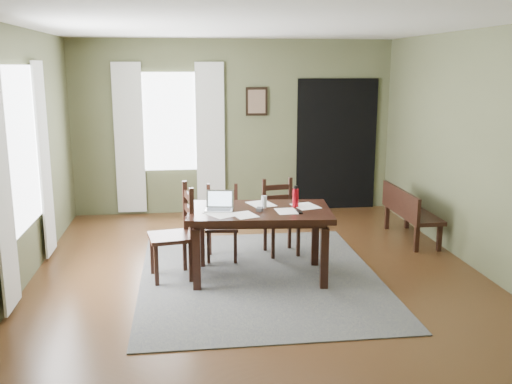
{
  "coord_description": "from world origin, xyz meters",
  "views": [
    {
      "loc": [
        -0.79,
        -5.92,
        2.28
      ],
      "look_at": [
        0.0,
        0.3,
        0.9
      ],
      "focal_mm": 40.0,
      "sensor_mm": 36.0,
      "label": 1
    }
  ],
  "objects": [
    {
      "name": "laptop",
      "position": [
        -0.43,
        0.04,
        0.83
      ],
      "size": [
        0.33,
        0.28,
        0.2
      ],
      "rotation": [
        0.0,
        0.0,
        -0.16
      ],
      "color": "#B7B7BC",
      "rests_on": "dining_table"
    },
    {
      "name": "curtain_back_right",
      "position": [
        -0.38,
        2.94,
        1.2
      ],
      "size": [
        0.44,
        0.03,
        2.3
      ],
      "color": "silver",
      "rests_on": "ground"
    },
    {
      "name": "framed_picture",
      "position": [
        0.35,
        2.97,
        1.75
      ],
      "size": [
        0.34,
        0.03,
        0.44
      ],
      "color": "black",
      "rests_on": "ground"
    },
    {
      "name": "doorway_back",
      "position": [
        1.65,
        2.97,
        1.05
      ],
      "size": [
        1.3,
        0.03,
        2.1
      ],
      "color": "black",
      "rests_on": "ground"
    },
    {
      "name": "drinking_glass",
      "position": [
        0.06,
        0.05,
        0.84
      ],
      "size": [
        0.08,
        0.08,
        0.13
      ],
      "primitive_type": "cylinder",
      "rotation": [
        0.0,
        0.0,
        -0.36
      ],
      "color": "silver",
      "rests_on": "dining_table"
    },
    {
      "name": "window_left",
      "position": [
        -2.47,
        0.2,
        1.45
      ],
      "size": [
        0.01,
        1.3,
        1.7
      ],
      "color": "white",
      "rests_on": "ground"
    },
    {
      "name": "computer_mouse",
      "position": [
        -0.01,
        -0.07,
        0.79
      ],
      "size": [
        0.09,
        0.12,
        0.03
      ],
      "primitive_type": "cube",
      "rotation": [
        0.0,
        0.0,
        -0.3
      ],
      "color": "#3F3F42",
      "rests_on": "dining_table"
    },
    {
      "name": "paper_b",
      "position": [
        0.27,
        -0.13,
        0.78
      ],
      "size": [
        0.23,
        0.29,
        0.0
      ],
      "primitive_type": "cube",
      "rotation": [
        0.0,
        0.0,
        0.07
      ],
      "color": "white",
      "rests_on": "dining_table"
    },
    {
      "name": "water_bottle",
      "position": [
        0.4,
        0.05,
        0.88
      ],
      "size": [
        0.08,
        0.08,
        0.24
      ],
      "rotation": [
        0.0,
        0.0,
        -0.14
      ],
      "color": "#A50C18",
      "rests_on": "dining_table"
    },
    {
      "name": "dining_table",
      "position": [
        -0.0,
        -0.0,
        0.68
      ],
      "size": [
        1.61,
        1.06,
        0.76
      ],
      "rotation": [
        0.0,
        0.0,
        -0.09
      ],
      "color": "black",
      "rests_on": "rug"
    },
    {
      "name": "chair_back_left",
      "position": [
        -0.36,
        0.68,
        0.44
      ],
      "size": [
        0.43,
        0.43,
        0.89
      ],
      "rotation": [
        0.0,
        0.0,
        -0.1
      ],
      "color": "black",
      "rests_on": "rug"
    },
    {
      "name": "curtain_left_far",
      "position": [
        -2.44,
        1.02,
        1.2
      ],
      "size": [
        0.03,
        0.48,
        2.3
      ],
      "color": "silver",
      "rests_on": "ground"
    },
    {
      "name": "room_shell",
      "position": [
        0.0,
        0.0,
        1.8
      ],
      "size": [
        5.02,
        6.02,
        2.71
      ],
      "color": "#585C3C",
      "rests_on": "ground"
    },
    {
      "name": "chair_end",
      "position": [
        -0.91,
        0.09,
        0.51
      ],
      "size": [
        0.52,
        0.52,
        1.03
      ],
      "rotation": [
        0.0,
        0.0,
        -1.4
      ],
      "color": "black",
      "rests_on": "rug"
    },
    {
      "name": "window_back",
      "position": [
        -1.0,
        2.97,
        1.45
      ],
      "size": [
        1.0,
        0.01,
        1.5
      ],
      "color": "white",
      "rests_on": "ground"
    },
    {
      "name": "tv_remote",
      "position": [
        0.4,
        -0.19,
        0.78
      ],
      "size": [
        0.05,
        0.16,
        0.02
      ],
      "primitive_type": "cube",
      "rotation": [
        0.0,
        0.0,
        0.02
      ],
      "color": "black",
      "rests_on": "dining_table"
    },
    {
      "name": "paper_c",
      "position": [
        0.05,
        0.22,
        0.78
      ],
      "size": [
        0.34,
        0.39,
        0.0
      ],
      "primitive_type": "cube",
      "rotation": [
        0.0,
        0.0,
        0.31
      ],
      "color": "white",
      "rests_on": "dining_table"
    },
    {
      "name": "paper_a",
      "position": [
        -0.43,
        -0.16,
        0.78
      ],
      "size": [
        0.39,
        0.42,
        0.0
      ],
      "primitive_type": "cube",
      "rotation": [
        0.0,
        0.0,
        0.55
      ],
      "color": "white",
      "rests_on": "dining_table"
    },
    {
      "name": "curtain_back_left",
      "position": [
        -1.62,
        2.94,
        1.2
      ],
      "size": [
        0.44,
        0.03,
        2.3
      ],
      "color": "silver",
      "rests_on": "ground"
    },
    {
      "name": "paper_e",
      "position": [
        -0.19,
        -0.23,
        0.78
      ],
      "size": [
        0.3,
        0.35,
        0.0
      ],
      "primitive_type": "cube",
      "rotation": [
        0.0,
        0.0,
        0.33
      ],
      "color": "white",
      "rests_on": "dining_table"
    },
    {
      "name": "curtain_left_near",
      "position": [
        -2.44,
        -0.62,
        1.2
      ],
      "size": [
        0.03,
        0.48,
        2.3
      ],
      "color": "silver",
      "rests_on": "ground"
    },
    {
      "name": "paper_d",
      "position": [
        0.52,
        0.07,
        0.78
      ],
      "size": [
        0.32,
        0.37,
        0.0
      ],
      "primitive_type": "cube",
      "rotation": [
        0.0,
        0.0,
        0.28
      ],
      "color": "white",
      "rests_on": "dining_table"
    },
    {
      "name": "ground",
      "position": [
        0.0,
        0.0,
        -0.01
      ],
      "size": [
        5.0,
        6.0,
        0.01
      ],
      "color": "#492C16"
    },
    {
      "name": "rug",
      "position": [
        0.0,
        0.0,
        0.01
      ],
      "size": [
        2.6,
        3.2,
        0.01
      ],
      "color": "#494949",
      "rests_on": "ground"
    },
    {
      "name": "chair_back_right",
      "position": [
        0.37,
        0.8,
        0.45
      ],
      "size": [
        0.46,
        0.46,
        0.91
      ],
      "rotation": [
        0.0,
        0.0,
        0.15
      ],
      "color": "black",
      "rests_on": "rug"
    },
    {
      "name": "bench",
      "position": [
        2.16,
        1.14,
        0.42
      ],
      "size": [
        0.4,
        1.24,
        0.7
      ],
      "rotation": [
        0.0,
        0.0,
        1.57
      ],
      "color": "black",
      "rests_on": "ground"
    }
  ]
}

